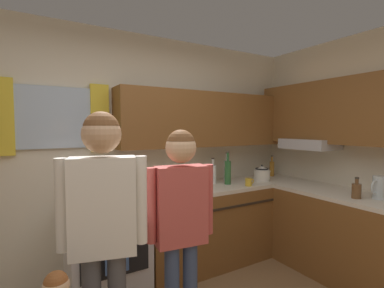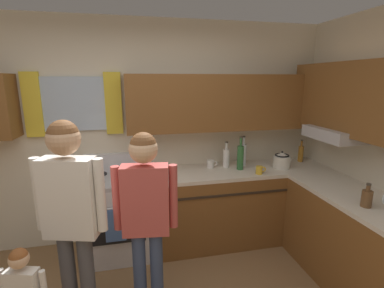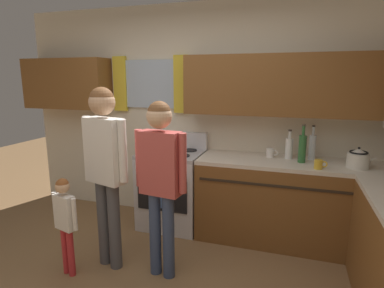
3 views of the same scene
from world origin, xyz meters
name	(u,v)px [view 3 (image 3 of 3)]	position (x,y,z in m)	size (l,w,h in m)	color
back_wall_unit	(201,104)	(0.06, 1.82, 1.44)	(4.60, 0.42, 2.60)	beige
kitchen_counter_run	(335,224)	(1.54, 1.12, 0.45)	(2.13, 2.08, 0.90)	brown
stove_oven	(172,187)	(-0.20, 1.54, 0.47)	(0.70, 0.67, 1.10)	silver
bottle_milk_white	(289,148)	(1.10, 1.65, 1.02)	(0.08, 0.08, 0.31)	white
bottle_wine_green	(302,148)	(1.23, 1.52, 1.05)	(0.08, 0.08, 0.39)	#2D6633
bottle_tall_clear	(312,147)	(1.33, 1.68, 1.04)	(0.07, 0.07, 0.37)	silver
mug_mustard_yellow	(319,164)	(1.38, 1.32, 0.95)	(0.12, 0.08, 0.09)	gold
mug_ceramic_white	(270,153)	(0.91, 1.65, 0.95)	(0.13, 0.08, 0.09)	white
stovetop_kettle	(358,158)	(1.73, 1.47, 1.00)	(0.27, 0.20, 0.21)	silver
adult_holding_child	(105,157)	(-0.45, 0.56, 1.05)	(0.50, 0.26, 1.67)	#4C4C51
adult_in_plaid	(160,170)	(0.07, 0.57, 0.99)	(0.49, 0.21, 1.57)	#38476B
small_child	(65,216)	(-0.73, 0.31, 0.57)	(0.30, 0.14, 0.91)	red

